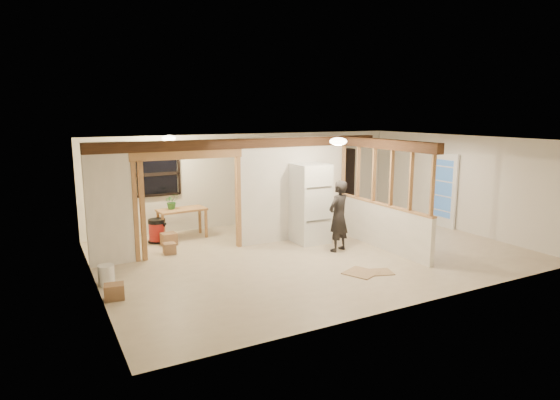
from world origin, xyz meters
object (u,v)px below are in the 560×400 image
woman (338,216)px  work_table (182,223)px  shop_vac (157,231)px  bookshelf (338,182)px  refrigerator (310,203)px

woman → work_table: woman is taller
shop_vac → bookshelf: size_ratio=0.29×
woman → work_table: 3.92m
work_table → shop_vac: work_table is taller
refrigerator → work_table: (-2.61, 1.80, -0.57)m
refrigerator → bookshelf: size_ratio=0.94×
refrigerator → shop_vac: (-3.26, 1.67, -0.65)m
bookshelf → work_table: bearing=-174.8°
refrigerator → work_table: 3.22m
woman → bookshelf: bearing=-143.9°
work_table → shop_vac: 0.67m
woman → bookshelf: (2.18, 3.18, 0.20)m
bookshelf → refrigerator: bearing=-136.2°
woman → bookshelf: size_ratio=0.80×
refrigerator → bookshelf: (2.35, 2.25, 0.06)m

